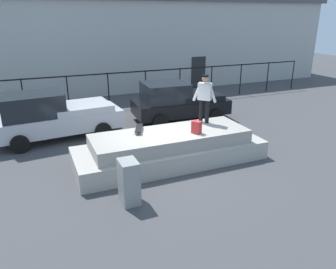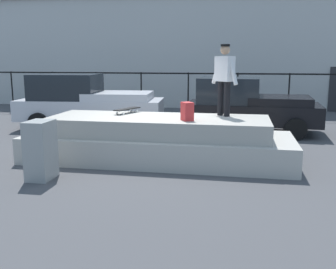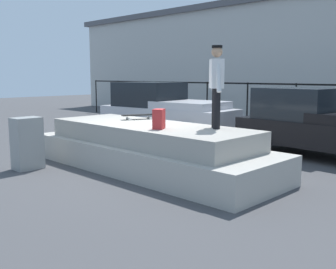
% 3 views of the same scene
% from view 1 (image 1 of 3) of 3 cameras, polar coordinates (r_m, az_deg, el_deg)
% --- Properties ---
extents(ground_plane, '(60.00, 60.00, 0.00)m').
position_cam_1_polar(ground_plane, '(10.78, -1.32, -4.61)').
color(ground_plane, '#424244').
extents(concrete_ledge, '(6.12, 2.12, 1.01)m').
position_cam_1_polar(concrete_ledge, '(10.57, 0.43, -2.43)').
color(concrete_ledge, '#ADA89E').
rests_on(concrete_ledge, ground_plane).
extents(skateboarder, '(0.66, 0.65, 1.64)m').
position_cam_1_polar(skateboarder, '(11.15, 6.40, 6.75)').
color(skateboarder, black).
rests_on(skateboarder, concrete_ledge).
extents(skateboard, '(0.50, 0.85, 0.12)m').
position_cam_1_polar(skateboard, '(10.48, -5.10, 1.10)').
color(skateboard, black).
rests_on(skateboard, concrete_ledge).
extents(backpack, '(0.32, 0.34, 0.40)m').
position_cam_1_polar(backpack, '(10.27, 5.00, 1.28)').
color(backpack, red).
rests_on(backpack, concrete_ledge).
extents(car_silver_pickup_near, '(4.93, 2.39, 1.83)m').
position_cam_1_polar(car_silver_pickup_near, '(13.20, -19.48, 3.12)').
color(car_silver_pickup_near, '#B7B7BC').
rests_on(car_silver_pickup_near, ground_plane).
extents(car_black_pickup_mid, '(4.29, 2.31, 1.74)m').
position_cam_1_polar(car_black_pickup_mid, '(14.71, 1.69, 5.79)').
color(car_black_pickup_mid, black).
rests_on(car_black_pickup_mid, ground_plane).
extents(utility_box, '(0.45, 0.61, 1.15)m').
position_cam_1_polar(utility_box, '(8.33, -6.83, -8.21)').
color(utility_box, gray).
rests_on(utility_box, ground_plane).
extents(fence_row, '(24.06, 0.06, 1.80)m').
position_cam_1_polar(fence_row, '(16.96, -10.40, 8.71)').
color(fence_row, black).
rests_on(fence_row, ground_plane).
extents(warehouse_building, '(33.32, 7.02, 5.58)m').
position_cam_1_polar(warehouse_building, '(22.58, -14.22, 15.20)').
color(warehouse_building, '#B2B2AD').
rests_on(warehouse_building, ground_plane).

